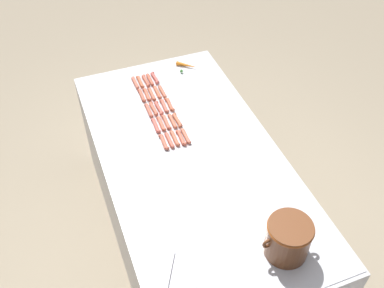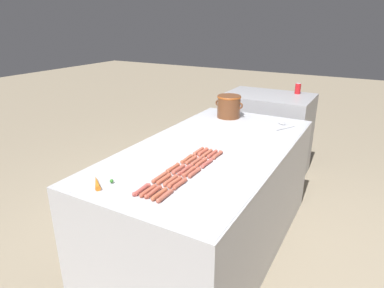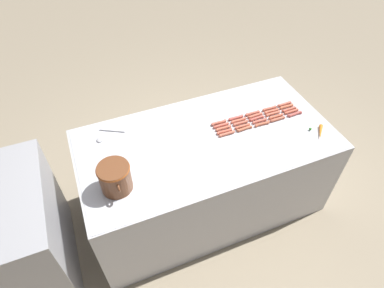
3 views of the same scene
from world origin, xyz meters
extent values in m
plane|color=gray|center=(0.00, 0.00, 0.00)|extent=(20.00, 20.00, 0.00)
cube|color=#BCBCC1|center=(0.00, 0.00, 0.45)|extent=(1.08, 2.13, 0.90)
cube|color=silver|center=(0.00, 0.00, 0.90)|extent=(1.06, 2.09, 0.00)
cylinder|color=#B75047|center=(-0.03, -0.84, 0.92)|extent=(0.03, 0.13, 0.03)
sphere|color=#B75047|center=(-0.03, -0.90, 0.92)|extent=(0.03, 0.03, 0.03)
sphere|color=#B75047|center=(-0.02, -0.78, 0.92)|extent=(0.03, 0.03, 0.03)
cylinder|color=#B05941|center=(-0.03, -0.66, 0.92)|extent=(0.03, 0.12, 0.03)
sphere|color=#B05941|center=(-0.03, -0.73, 0.92)|extent=(0.03, 0.03, 0.03)
sphere|color=#B05941|center=(-0.03, -0.60, 0.92)|extent=(0.03, 0.03, 0.03)
cylinder|color=#B5573D|center=(-0.03, -0.51, 0.92)|extent=(0.03, 0.13, 0.03)
sphere|color=#B5573D|center=(-0.02, -0.57, 0.92)|extent=(0.03, 0.03, 0.03)
sphere|color=#B5573D|center=(-0.03, -0.45, 0.92)|extent=(0.03, 0.03, 0.03)
cylinder|color=#B45B3E|center=(-0.02, -0.34, 0.92)|extent=(0.03, 0.13, 0.03)
sphere|color=#B45B3E|center=(-0.03, -0.40, 0.92)|extent=(0.03, 0.03, 0.03)
sphere|color=#B45B3E|center=(-0.02, -0.27, 0.92)|extent=(0.03, 0.03, 0.03)
cylinder|color=#B85E46|center=(-0.02, -0.17, 0.92)|extent=(0.03, 0.12, 0.03)
sphere|color=#B85E46|center=(-0.02, -0.23, 0.92)|extent=(0.03, 0.03, 0.03)
sphere|color=#B85E46|center=(-0.02, -0.11, 0.92)|extent=(0.03, 0.03, 0.03)
cylinder|color=#B6533D|center=(0.02, -0.83, 0.92)|extent=(0.03, 0.12, 0.03)
sphere|color=#B6533D|center=(0.02, -0.89, 0.92)|extent=(0.03, 0.03, 0.03)
sphere|color=#B6533D|center=(0.01, -0.77, 0.92)|extent=(0.03, 0.03, 0.03)
cylinder|color=#BB593E|center=(0.01, -0.67, 0.92)|extent=(0.03, 0.12, 0.03)
sphere|color=#BB593E|center=(0.01, -0.73, 0.92)|extent=(0.03, 0.03, 0.03)
sphere|color=#BB593E|center=(0.01, -0.61, 0.92)|extent=(0.03, 0.03, 0.03)
cylinder|color=#B65645|center=(0.01, -0.51, 0.92)|extent=(0.03, 0.13, 0.03)
sphere|color=#B65645|center=(0.01, -0.57, 0.92)|extent=(0.03, 0.03, 0.03)
sphere|color=#B65645|center=(0.01, -0.44, 0.92)|extent=(0.03, 0.03, 0.03)
cylinder|color=#B85A42|center=(0.01, -0.34, 0.92)|extent=(0.03, 0.12, 0.03)
sphere|color=#B85A42|center=(0.01, -0.40, 0.92)|extent=(0.03, 0.03, 0.03)
sphere|color=#B85A42|center=(0.01, -0.27, 0.92)|extent=(0.03, 0.03, 0.03)
cylinder|color=#BF5540|center=(0.01, -0.17, 0.92)|extent=(0.03, 0.13, 0.03)
sphere|color=#BF5540|center=(0.01, -0.23, 0.92)|extent=(0.03, 0.03, 0.03)
sphere|color=#BF5540|center=(0.01, -0.10, 0.92)|extent=(0.03, 0.03, 0.03)
cylinder|color=#B65440|center=(0.05, -0.83, 0.92)|extent=(0.03, 0.13, 0.03)
sphere|color=#B65440|center=(0.05, -0.89, 0.92)|extent=(0.03, 0.03, 0.03)
sphere|color=#B65440|center=(0.05, -0.77, 0.92)|extent=(0.03, 0.03, 0.03)
cylinder|color=#B85B43|center=(0.05, -0.66, 0.92)|extent=(0.03, 0.12, 0.03)
sphere|color=#B85B43|center=(0.05, -0.73, 0.92)|extent=(0.03, 0.03, 0.03)
sphere|color=#B85B43|center=(0.05, -0.60, 0.92)|extent=(0.03, 0.03, 0.03)
cylinder|color=#BA5244|center=(0.05, -0.50, 0.92)|extent=(0.03, 0.13, 0.03)
sphere|color=#BA5244|center=(0.05, -0.56, 0.92)|extent=(0.03, 0.03, 0.03)
sphere|color=#BA5244|center=(0.06, -0.44, 0.92)|extent=(0.03, 0.03, 0.03)
cylinder|color=#B55944|center=(0.05, -0.34, 0.92)|extent=(0.03, 0.13, 0.03)
sphere|color=#B55944|center=(0.05, -0.40, 0.92)|extent=(0.03, 0.03, 0.03)
sphere|color=#B55944|center=(0.05, -0.28, 0.92)|extent=(0.03, 0.03, 0.03)
cylinder|color=#B75B42|center=(0.05, -0.18, 0.92)|extent=(0.03, 0.12, 0.03)
sphere|color=#B75B42|center=(0.05, -0.24, 0.92)|extent=(0.03, 0.03, 0.03)
sphere|color=#B75B42|center=(0.05, -0.11, 0.92)|extent=(0.03, 0.03, 0.03)
cylinder|color=#BB5C3D|center=(0.09, -0.83, 0.92)|extent=(0.03, 0.12, 0.03)
sphere|color=#BB5C3D|center=(0.09, -0.90, 0.92)|extent=(0.03, 0.03, 0.03)
sphere|color=#BB5C3D|center=(0.09, -0.77, 0.92)|extent=(0.03, 0.03, 0.03)
cylinder|color=#BE5941|center=(0.09, -0.67, 0.92)|extent=(0.03, 0.13, 0.03)
sphere|color=#BE5941|center=(0.09, -0.73, 0.92)|extent=(0.03, 0.03, 0.03)
sphere|color=#BE5941|center=(0.08, -0.61, 0.92)|extent=(0.03, 0.03, 0.03)
cylinder|color=#B65943|center=(0.09, -0.51, 0.92)|extent=(0.03, 0.13, 0.03)
sphere|color=#B65943|center=(0.09, -0.57, 0.92)|extent=(0.03, 0.03, 0.03)
sphere|color=#B65943|center=(0.09, -0.44, 0.92)|extent=(0.03, 0.03, 0.03)
cylinder|color=#BF5941|center=(0.09, -0.34, 0.92)|extent=(0.03, 0.13, 0.03)
sphere|color=#BF5941|center=(0.09, -0.40, 0.92)|extent=(0.03, 0.03, 0.03)
sphere|color=#BF5941|center=(0.09, -0.28, 0.92)|extent=(0.03, 0.03, 0.03)
cylinder|color=#BC5443|center=(0.09, -0.17, 0.92)|extent=(0.03, 0.12, 0.03)
sphere|color=#BC5443|center=(0.09, -0.23, 0.92)|extent=(0.03, 0.03, 0.03)
sphere|color=#BC5443|center=(0.09, -0.11, 0.92)|extent=(0.03, 0.03, 0.03)
cylinder|color=#B85B47|center=(0.13, -0.83, 0.92)|extent=(0.03, 0.12, 0.03)
sphere|color=#B85B47|center=(0.13, -0.90, 0.92)|extent=(0.03, 0.03, 0.03)
sphere|color=#B85B47|center=(0.13, -0.77, 0.92)|extent=(0.03, 0.03, 0.03)
cylinder|color=#B4543F|center=(0.13, -0.67, 0.92)|extent=(0.03, 0.13, 0.03)
sphere|color=#B4543F|center=(0.13, -0.74, 0.92)|extent=(0.03, 0.03, 0.03)
sphere|color=#B4543F|center=(0.12, -0.61, 0.92)|extent=(0.03, 0.03, 0.03)
cylinder|color=#B25442|center=(0.13, -0.50, 0.92)|extent=(0.03, 0.12, 0.03)
sphere|color=#B25442|center=(0.13, -0.56, 0.92)|extent=(0.03, 0.03, 0.03)
sphere|color=#B25442|center=(0.12, -0.44, 0.92)|extent=(0.03, 0.03, 0.03)
cylinder|color=#BD5347|center=(0.13, -0.33, 0.92)|extent=(0.03, 0.13, 0.03)
sphere|color=#BD5347|center=(0.13, -0.40, 0.92)|extent=(0.03, 0.03, 0.03)
sphere|color=#BD5347|center=(0.13, -0.27, 0.92)|extent=(0.03, 0.03, 0.03)
cylinder|color=#B55843|center=(0.13, -0.17, 0.92)|extent=(0.03, 0.13, 0.03)
sphere|color=#B55843|center=(0.13, -0.23, 0.92)|extent=(0.03, 0.03, 0.03)
sphere|color=#B55843|center=(0.12, -0.11, 0.92)|extent=(0.03, 0.03, 0.03)
cylinder|color=brown|center=(-0.21, 0.80, 1.01)|extent=(0.22, 0.22, 0.22)
torus|color=#9E4A1B|center=(-0.21, 0.80, 1.11)|extent=(0.23, 0.23, 0.03)
torus|color=brown|center=(-0.32, 0.80, 1.03)|extent=(0.07, 0.02, 0.07)
torus|color=brown|center=(-0.10, 0.80, 1.03)|extent=(0.07, 0.02, 0.07)
cylinder|color=#B7B7BC|center=(0.38, 0.70, 0.91)|extent=(0.12, 0.20, 0.01)
ellipsoid|color=#B7B7BC|center=(0.32, 0.82, 0.91)|extent=(0.09, 0.08, 0.02)
cone|color=orange|center=(-0.30, -0.90, 0.92)|extent=(0.15, 0.13, 0.03)
sphere|color=#387F2D|center=(-0.24, -0.85, 0.92)|extent=(0.02, 0.02, 0.02)
camera|label=1|loc=(0.68, 1.78, 2.91)|focal=41.68mm
camera|label=2|loc=(1.04, -2.15, 1.81)|focal=31.12mm
camera|label=3|loc=(-1.72, 0.83, 2.81)|focal=30.57mm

